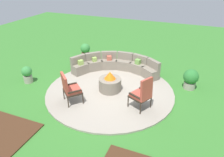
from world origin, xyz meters
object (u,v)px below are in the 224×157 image
object	(u,v)px
lounge_chair_front_left	(70,88)
potted_plant_1	(27,74)
fire_pit	(110,83)
curved_stone_bench	(116,65)
lounge_chair_front_right	(142,93)
potted_plant_2	(85,50)
potted_plant_0	(191,78)

from	to	relation	value
lounge_chair_front_left	potted_plant_1	size ratio (longest dim) A/B	1.58
fire_pit	potted_plant_1	distance (m)	3.41
curved_stone_bench	lounge_chair_front_right	size ratio (longest dim) A/B	3.19
curved_stone_bench	potted_plant_1	distance (m)	3.67
lounge_chair_front_right	potted_plant_1	xyz separation A→B (m)	(-4.76, 0.10, -0.26)
potted_plant_2	lounge_chair_front_right	bearing A→B (deg)	-41.35
fire_pit	potted_plant_2	size ratio (longest dim) A/B	1.21
fire_pit	lounge_chair_front_right	world-z (taller)	lounge_chair_front_right
lounge_chair_front_left	lounge_chair_front_right	world-z (taller)	lounge_chair_front_right
potted_plant_0	potted_plant_1	distance (m)	6.41
fire_pit	potted_plant_2	xyz separation A→B (m)	(-2.53, 2.77, 0.01)
fire_pit	lounge_chair_front_right	distance (m)	1.59
lounge_chair_front_right	potted_plant_0	world-z (taller)	lounge_chair_front_right
fire_pit	lounge_chair_front_left	size ratio (longest dim) A/B	0.75
curved_stone_bench	potted_plant_0	distance (m)	3.15
fire_pit	curved_stone_bench	world-z (taller)	same
lounge_chair_front_left	lounge_chair_front_right	xyz separation A→B (m)	(2.34, 0.55, 0.01)
lounge_chair_front_left	lounge_chair_front_right	size ratio (longest dim) A/B	0.96
potted_plant_0	potted_plant_1	size ratio (longest dim) A/B	1.14
lounge_chair_front_left	potted_plant_2	bearing A→B (deg)	153.75
lounge_chair_front_right	curved_stone_bench	bearing A→B (deg)	64.21
lounge_chair_front_right	potted_plant_1	distance (m)	4.77
lounge_chair_front_left	potted_plant_2	xyz separation A→B (m)	(-1.59, 4.01, -0.25)
potted_plant_1	potted_plant_0	bearing A→B (deg)	17.62
potted_plant_0	lounge_chair_front_left	bearing A→B (deg)	-144.94
lounge_chair_front_right	potted_plant_2	xyz separation A→B (m)	(-3.93, 3.46, -0.27)
potted_plant_2	curved_stone_bench	bearing A→B (deg)	-29.17
lounge_chair_front_left	fire_pit	bearing A→B (deg)	94.92
potted_plant_1	potted_plant_2	distance (m)	3.45
curved_stone_bench	lounge_chair_front_right	bearing A→B (deg)	-51.69
curved_stone_bench	fire_pit	bearing A→B (deg)	-76.26
lounge_chair_front_right	potted_plant_2	distance (m)	5.24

